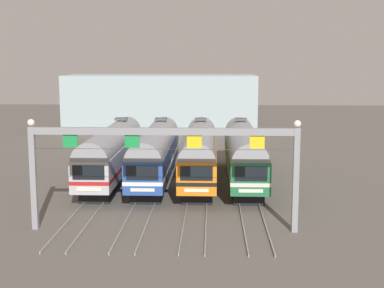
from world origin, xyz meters
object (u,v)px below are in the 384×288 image
commuter_train_orange (199,152)px  catenary_gantry (163,150)px  commuter_train_stainless (112,151)px  commuter_train_blue (156,151)px  commuter_train_green (244,152)px

commuter_train_orange → catenary_gantry: size_ratio=1.08×
catenary_gantry → commuter_train_stainless: bearing=113.0°
commuter_train_blue → commuter_train_green: size_ratio=1.00×
commuter_train_orange → commuter_train_blue: bearing=180.0°
commuter_train_blue → commuter_train_orange: size_ratio=1.00×
commuter_train_orange → catenary_gantry: (-1.91, -13.50, 2.39)m
commuter_train_green → catenary_gantry: catenary_gantry is taller
commuter_train_orange → commuter_train_green: bearing=0.0°
commuter_train_orange → commuter_train_stainless: bearing=180.0°
commuter_train_blue → commuter_train_orange: same height
commuter_train_blue → catenary_gantry: (1.91, -13.50, 2.39)m
commuter_train_green → catenary_gantry: size_ratio=1.08×
commuter_train_green → commuter_train_blue: bearing=180.0°
catenary_gantry → commuter_train_blue: bearing=98.0°
commuter_train_green → commuter_train_orange: bearing=180.0°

